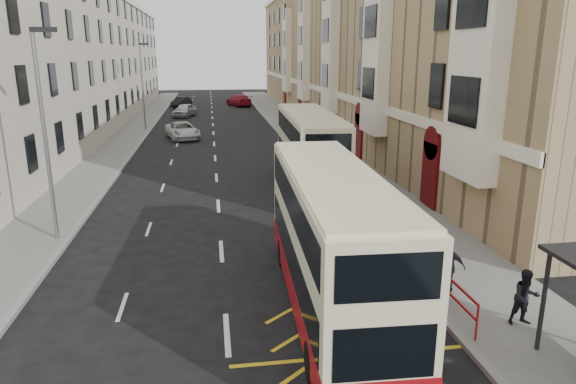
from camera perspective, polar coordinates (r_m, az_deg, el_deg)
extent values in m
cube|color=slate|center=(39.81, 3.48, 4.78)|extent=(4.00, 120.00, 0.15)
cube|color=slate|center=(39.63, -19.07, 3.93)|extent=(3.00, 120.00, 0.15)
cube|color=gray|center=(39.44, 0.63, 4.71)|extent=(0.25, 120.00, 0.15)
cube|color=gray|center=(39.38, -16.93, 4.04)|extent=(0.25, 120.00, 0.15)
cube|color=tan|center=(55.90, 7.48, 15.32)|extent=(10.00, 79.00, 15.00)
cube|color=white|center=(54.84, 2.18, 11.78)|extent=(0.18, 79.00, 0.50)
cube|color=white|center=(20.78, 20.47, 15.00)|extent=(0.80, 3.20, 10.00)
cube|color=white|center=(31.85, 9.81, 15.44)|extent=(0.80, 3.20, 10.00)
cube|color=white|center=(43.42, 4.72, 15.47)|extent=(0.80, 3.20, 10.00)
cube|color=white|center=(55.18, 1.78, 15.44)|extent=(0.80, 3.20, 10.00)
cube|color=white|center=(67.02, -0.12, 15.40)|extent=(0.80, 3.20, 10.00)
cube|color=#4F080B|center=(25.11, 15.53, 1.89)|extent=(0.20, 1.60, 3.00)
cube|color=#4F080B|center=(36.19, 7.88, 6.23)|extent=(0.20, 1.60, 3.00)
cube|color=#4F080B|center=(47.71, 3.82, 8.48)|extent=(0.20, 1.60, 3.00)
cube|color=#4F080B|center=(59.42, 1.33, 9.82)|extent=(0.20, 1.60, 3.00)
cube|color=#4F080B|center=(71.23, -0.36, 10.71)|extent=(0.20, 1.60, 3.00)
cube|color=beige|center=(55.41, -23.10, 13.24)|extent=(9.00, 79.00, 13.00)
cube|color=black|center=(14.05, 26.51, -10.82)|extent=(0.08, 0.08, 2.60)
cylinder|color=#AA161A|center=(14.19, 20.25, -13.47)|extent=(0.06, 0.06, 1.00)
cylinder|color=#AA161A|center=(16.79, 14.97, -8.44)|extent=(0.06, 0.06, 1.00)
cylinder|color=#AA161A|center=(19.59, 11.24, -4.76)|extent=(0.06, 0.06, 1.00)
cube|color=#AA161A|center=(16.61, 15.08, -6.92)|extent=(0.05, 6.50, 0.06)
cube|color=#AA161A|center=(16.77, 14.98, -8.28)|extent=(0.05, 6.50, 0.06)
cylinder|color=gray|center=(21.44, -25.39, 5.45)|extent=(0.16, 0.16, 8.00)
cube|color=black|center=(21.12, -25.54, 15.99)|extent=(0.90, 0.18, 0.18)
cylinder|color=gray|center=(50.76, -15.87, 11.13)|extent=(0.16, 0.16, 8.00)
cube|color=black|center=(50.63, -15.73, 15.55)|extent=(0.90, 0.18, 0.18)
cube|color=beige|center=(14.57, 4.87, -5.17)|extent=(2.72, 10.38, 3.70)
cube|color=maroon|center=(15.13, 4.75, -10.25)|extent=(2.75, 10.41, 0.84)
cube|color=black|center=(14.73, 4.83, -6.79)|extent=(2.72, 9.56, 1.03)
cube|color=black|center=(14.22, 4.97, -0.83)|extent=(2.72, 9.56, 0.94)
cube|color=beige|center=(14.03, 5.04, 2.07)|extent=(2.61, 9.96, 0.11)
cube|color=black|center=(19.50, 1.92, -1.07)|extent=(1.99, 0.15, 1.22)
cube|color=black|center=(19.05, 1.97, 4.48)|extent=(1.64, 0.13, 0.42)
cube|color=black|center=(10.27, 10.63, -17.16)|extent=(1.99, 0.15, 1.12)
cylinder|color=black|center=(18.08, -0.61, -6.79)|extent=(0.30, 0.95, 0.94)
cylinder|color=black|center=(18.40, 6.00, -6.47)|extent=(0.30, 0.95, 0.94)
cylinder|color=black|center=(12.27, 2.72, -18.29)|extent=(0.30, 0.95, 0.94)
cylinder|color=black|center=(12.73, 12.62, -17.30)|extent=(0.30, 0.95, 0.94)
cube|color=beige|center=(27.68, 2.42, 4.74)|extent=(2.77, 10.60, 3.78)
cube|color=maroon|center=(27.98, 2.39, 1.80)|extent=(2.80, 10.63, 0.86)
cube|color=black|center=(27.77, 2.41, 3.81)|extent=(2.78, 9.76, 1.05)
cube|color=black|center=(27.50, 2.45, 7.14)|extent=(2.78, 9.76, 0.96)
cube|color=beige|center=(27.40, 2.46, 8.70)|extent=(2.66, 10.18, 0.11)
cube|color=black|center=(32.86, 1.01, 5.69)|extent=(2.03, 0.15, 1.24)
cube|color=black|center=(32.60, 1.02, 9.09)|extent=(1.68, 0.14, 0.43)
cube|color=black|center=(22.72, 4.43, 1.34)|extent=(2.03, 0.15, 1.15)
cylinder|color=black|center=(31.17, -0.53, 2.66)|extent=(0.30, 0.97, 0.96)
cylinder|color=black|center=(31.46, 3.39, 2.75)|extent=(0.30, 0.97, 0.96)
cylinder|color=black|center=(24.68, 1.09, -0.71)|extent=(0.30, 0.97, 0.96)
cylinder|color=black|center=(25.05, 6.00, -0.55)|extent=(0.30, 0.97, 0.96)
imported|color=black|center=(15.34, 24.90, -10.58)|extent=(0.80, 0.64, 1.56)
imported|color=black|center=(16.44, 17.41, -7.89)|extent=(1.05, 0.84, 1.67)
imported|color=silver|center=(45.93, -11.64, 6.70)|extent=(3.51, 5.56, 1.43)
imported|color=#B3B6BB|center=(62.16, -11.43, 8.90)|extent=(3.01, 4.79, 1.52)
imported|color=black|center=(73.85, -11.77, 9.77)|extent=(2.90, 4.41, 1.37)
imported|color=maroon|center=(73.91, -5.47, 10.11)|extent=(3.80, 5.97, 1.61)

